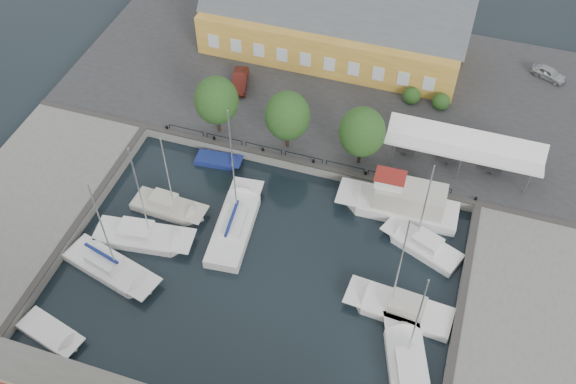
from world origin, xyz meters
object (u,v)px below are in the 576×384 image
object	(u,v)px
warehouse	(329,22)
center_sailboat	(235,226)
car_silver	(549,73)
car_red	(240,81)
east_boat_c	(407,369)
launch_sw	(51,334)
west_boat_b	(168,208)
tent_canopy	(465,145)
trawler	(403,204)
east_boat_a	(423,247)
launch_nw	(218,161)
west_boat_c	(142,237)
east_boat_b	(401,310)
west_boat_d	(110,268)

from	to	relation	value
warehouse	center_sailboat	world-z (taller)	center_sailboat
car_silver	car_red	xyz separation A→B (m)	(-30.67, -11.41, 0.07)
east_boat_c	launch_sw	distance (m)	27.16
car_red	west_boat_b	bearing A→B (deg)	-106.36
tent_canopy	east_boat_c	world-z (taller)	east_boat_c
trawler	east_boat_a	xyz separation A→B (m)	(2.56, -3.54, -0.75)
east_boat_a	launch_sw	size ratio (longest dim) A/B	1.78
launch_sw	launch_nw	bearing A→B (deg)	76.09
west_boat_b	west_boat_c	xyz separation A→B (m)	(-0.72, -3.73, 0.00)
tent_canopy	east_boat_c	bearing A→B (deg)	-91.70
east_boat_a	east_boat_b	world-z (taller)	east_boat_b
tent_canopy	car_red	world-z (taller)	tent_canopy
car_red	trawler	distance (m)	22.26
launch_nw	west_boat_c	bearing A→B (deg)	-104.19
east_boat_b	east_boat_c	distance (m)	5.03
west_boat_b	west_boat_d	distance (m)	7.63
center_sailboat	trawler	distance (m)	14.92
car_red	warehouse	bearing A→B (deg)	38.58
warehouse	east_boat_a	bearing A→B (deg)	-57.49
center_sailboat	west_boat_d	distance (m)	10.96
east_boat_a	launch_nw	distance (m)	20.91
tent_canopy	east_boat_a	distance (m)	10.50
car_red	east_boat_c	bearing A→B (deg)	-63.28
car_red	launch_sw	size ratio (longest dim) A/B	0.73
tent_canopy	west_boat_d	bearing A→B (deg)	-142.12
east_boat_c	west_boat_d	world-z (taller)	west_boat_d
west_boat_c	west_boat_d	world-z (taller)	west_boat_d
west_boat_d	east_boat_b	bearing A→B (deg)	8.51
car_red	east_boat_b	distance (m)	30.07
car_red	west_boat_c	world-z (taller)	west_boat_c
trawler	west_boat_d	xyz separation A→B (m)	(-21.64, -13.73, -0.75)
west_boat_d	east_boat_a	bearing A→B (deg)	22.85
west_boat_d	east_boat_c	bearing A→B (deg)	-2.93
west_boat_c	launch_nw	size ratio (longest dim) A/B	2.52
car_red	west_boat_b	size ratio (longest dim) A/B	0.44
launch_sw	west_boat_b	bearing A→B (deg)	77.08
car_silver	east_boat_b	distance (m)	33.74
east_boat_c	car_red	bearing A→B (deg)	131.52
car_red	center_sailboat	world-z (taller)	center_sailboat
car_red	launch_sw	distance (m)	31.57
east_boat_b	trawler	bearing A→B (deg)	101.21
west_boat_d	trawler	bearing A→B (deg)	32.40
tent_canopy	east_boat_c	distance (m)	21.57
west_boat_c	launch_sw	xyz separation A→B (m)	(-2.54, -10.46, -0.17)
west_boat_c	car_silver	bearing A→B (deg)	45.36
warehouse	tent_canopy	distance (m)	21.63
car_silver	launch_sw	distance (m)	54.86
center_sailboat	launch_nw	distance (m)	8.44
launch_sw	launch_nw	world-z (taller)	launch_sw
trawler	center_sailboat	bearing A→B (deg)	-154.21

